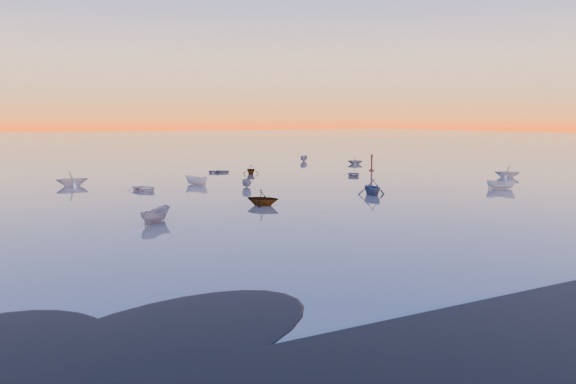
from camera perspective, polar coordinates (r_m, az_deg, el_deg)
ground at (r=124.52m, az=-14.91°, el=3.28°), size 600.00×600.00×0.00m
mud_lobes at (r=36.07m, az=26.63°, el=-6.79°), size 140.00×6.00×0.07m
moored_fleet at (r=79.73m, az=-6.94°, el=1.31°), size 124.00×58.00×1.20m
boat_near_left at (r=68.23m, az=-14.35°, el=0.11°), size 4.28×2.73×0.99m
boat_near_center at (r=47.12m, az=-13.29°, el=-3.03°), size 3.40×3.65×1.22m
boat_near_right at (r=87.69m, az=21.35°, el=1.40°), size 3.71×3.68×1.26m
channel_marker at (r=93.13m, az=8.49°, el=2.86°), size 0.82×0.82×2.92m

